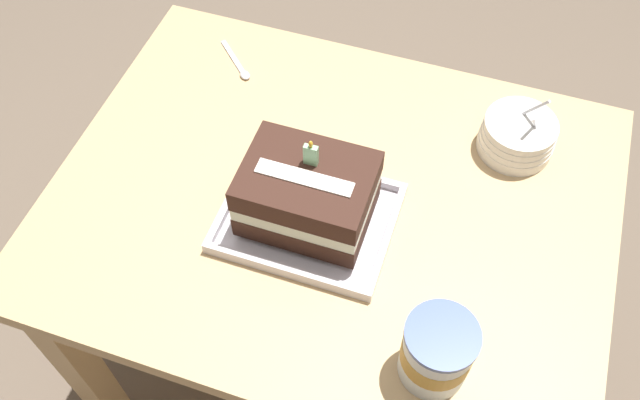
{
  "coord_description": "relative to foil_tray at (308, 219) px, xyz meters",
  "views": [
    {
      "loc": [
        0.2,
        -0.67,
        1.73
      ],
      "look_at": [
        -0.01,
        -0.03,
        0.76
      ],
      "focal_mm": 38.72,
      "sensor_mm": 36.0,
      "label": 1
    }
  ],
  "objects": [
    {
      "name": "ground_plane",
      "position": [
        0.02,
        0.06,
        -0.74
      ],
      "size": [
        8.0,
        8.0,
        0.0
      ],
      "primitive_type": "plane",
      "color": "#6B5B4C"
    },
    {
      "name": "dining_table",
      "position": [
        0.02,
        0.06,
        -0.12
      ],
      "size": [
        0.98,
        0.77,
        0.73
      ],
      "color": "tan",
      "rests_on": "ground_plane"
    },
    {
      "name": "foil_tray",
      "position": [
        0.0,
        0.0,
        0.0
      ],
      "size": [
        0.29,
        0.23,
        0.02
      ],
      "color": "silver",
      "rests_on": "dining_table"
    },
    {
      "name": "birthday_cake",
      "position": [
        0.0,
        0.0,
        0.08
      ],
      "size": [
        0.21,
        0.16,
        0.17
      ],
      "color": "#382017",
      "rests_on": "foil_tray"
    },
    {
      "name": "bowl_stack",
      "position": [
        0.31,
        0.28,
        0.03
      ],
      "size": [
        0.14,
        0.14,
        0.13
      ],
      "color": "white",
      "rests_on": "dining_table"
    },
    {
      "name": "ice_cream_tub",
      "position": [
        0.26,
        -0.19,
        0.06
      ],
      "size": [
        0.11,
        0.11,
        0.12
      ],
      "color": "white",
      "rests_on": "dining_table"
    },
    {
      "name": "serving_spoon_near_tray",
      "position": [
        -0.25,
        0.31,
        -0.0
      ],
      "size": [
        0.1,
        0.1,
        0.01
      ],
      "color": "silver",
      "rests_on": "dining_table"
    }
  ]
}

